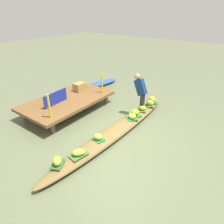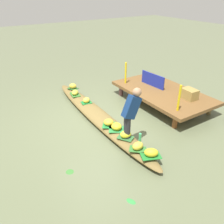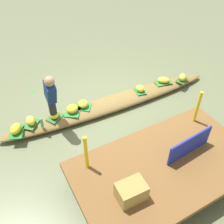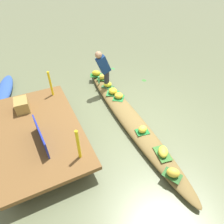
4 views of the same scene
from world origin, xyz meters
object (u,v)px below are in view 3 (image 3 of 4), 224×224
(banana_bunch_4, at_px, (31,121))
(vendor_person, at_px, (51,95))
(banana_bunch_6, at_px, (163,80))
(banana_bunch_0, at_px, (72,109))
(banana_bunch_5, at_px, (16,129))
(market_banner, at_px, (190,145))
(water_bottle, at_px, (42,123))
(banana_bunch_2, at_px, (140,88))
(banana_bunch_7, at_px, (83,104))
(banana_bunch_3, at_px, (183,77))
(produce_crate, at_px, (131,192))
(vendor_boat, at_px, (113,103))
(banana_bunch_1, at_px, (54,114))

(banana_bunch_4, bearing_deg, vendor_person, 162.21)
(banana_bunch_6, relative_size, vendor_person, 0.25)
(banana_bunch_0, height_order, banana_bunch_5, banana_bunch_5)
(banana_bunch_4, xyz_separation_m, market_banner, (-2.24, 2.37, 0.35))
(vendor_person, distance_m, water_bottle, 0.66)
(banana_bunch_5, xyz_separation_m, vendor_person, (-0.83, 0.07, 0.60))
(banana_bunch_2, relative_size, banana_bunch_4, 0.85)
(banana_bunch_0, distance_m, banana_bunch_7, 0.29)
(banana_bunch_6, bearing_deg, banana_bunch_0, -0.90)
(banana_bunch_4, bearing_deg, banana_bunch_0, 176.33)
(banana_bunch_3, height_order, water_bottle, water_bottle)
(banana_bunch_3, xyz_separation_m, produce_crate, (3.10, 2.35, 0.28))
(vendor_boat, distance_m, banana_bunch_2, 0.77)
(banana_bunch_4, bearing_deg, banana_bunch_5, 15.62)
(vendor_person, bearing_deg, banana_bunch_7, -168.26)
(banana_bunch_1, relative_size, banana_bunch_5, 0.87)
(banana_bunch_1, height_order, banana_bunch_7, banana_bunch_1)
(banana_bunch_3, distance_m, water_bottle, 3.80)
(banana_bunch_1, xyz_separation_m, banana_bunch_2, (-2.20, 0.09, -0.01))
(banana_bunch_0, distance_m, vendor_person, 0.75)
(banana_bunch_4, xyz_separation_m, banana_bunch_6, (-3.47, 0.10, -0.02))
(banana_bunch_6, xyz_separation_m, market_banner, (1.23, 2.27, 0.36))
(banana_bunch_2, relative_size, banana_bunch_7, 0.87)
(produce_crate, bearing_deg, banana_bunch_1, -81.76)
(banana_bunch_6, bearing_deg, market_banner, 61.50)
(banana_bunch_0, xyz_separation_m, banana_bunch_2, (-1.79, 0.08, -0.01))
(banana_bunch_1, height_order, market_banner, market_banner)
(banana_bunch_2, relative_size, banana_bunch_5, 0.74)
(banana_bunch_5, bearing_deg, banana_bunch_2, 179.17)
(vendor_boat, height_order, banana_bunch_5, banana_bunch_5)
(banana_bunch_5, bearing_deg, vendor_person, 175.47)
(banana_bunch_4, height_order, produce_crate, produce_crate)
(banana_bunch_0, height_order, banana_bunch_2, banana_bunch_0)
(vendor_person, xyz_separation_m, water_bottle, (0.31, 0.05, -0.58))
(banana_bunch_1, distance_m, banana_bunch_6, 2.96)
(banana_bunch_5, distance_m, water_bottle, 0.53)
(banana_bunch_5, bearing_deg, produce_crate, 115.88)
(banana_bunch_0, height_order, vendor_person, vendor_person)
(banana_bunch_5, xyz_separation_m, water_bottle, (-0.52, 0.12, 0.03))
(banana_bunch_5, bearing_deg, banana_bunch_4, -164.38)
(vendor_boat, bearing_deg, water_bottle, 4.81)
(banana_bunch_1, height_order, banana_bunch_3, banana_bunch_3)
(banana_bunch_5, distance_m, banana_bunch_7, 1.56)
(banana_bunch_2, distance_m, vendor_person, 2.30)
(market_banner, bearing_deg, banana_bunch_6, -123.05)
(banana_bunch_7, distance_m, vendor_person, 0.96)
(banana_bunch_3, relative_size, banana_bunch_4, 0.97)
(banana_bunch_5, distance_m, banana_bunch_6, 3.81)
(produce_crate, bearing_deg, banana_bunch_0, -90.96)
(banana_bunch_2, height_order, vendor_person, vendor_person)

